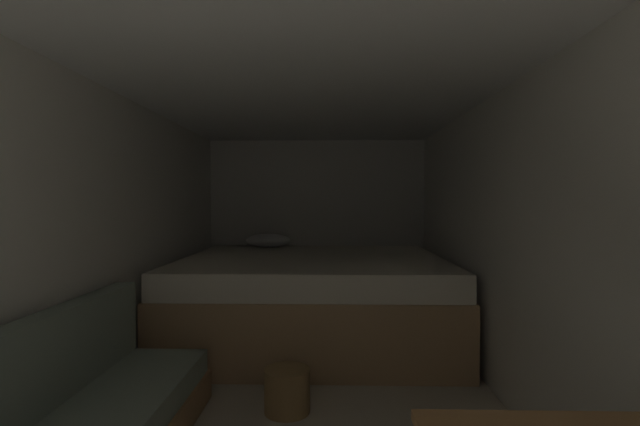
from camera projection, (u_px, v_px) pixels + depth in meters
ground_plane at (303, 423)px, 2.55m from camera, size 7.32×7.32×0.00m
wall_back at (317, 225)px, 5.21m from camera, size 2.58×0.05×1.98m
wall_left at (82, 250)px, 2.55m from camera, size 0.05×5.32×1.98m
wall_right at (528, 251)px, 2.49m from camera, size 0.05×5.32×1.98m
ceiling_slab at (302, 71)px, 2.50m from camera, size 2.58×5.32×0.05m
bed at (313, 298)px, 4.11m from camera, size 2.36×2.08×0.91m
wicker_basket at (287, 390)px, 2.68m from camera, size 0.28×0.28×0.26m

